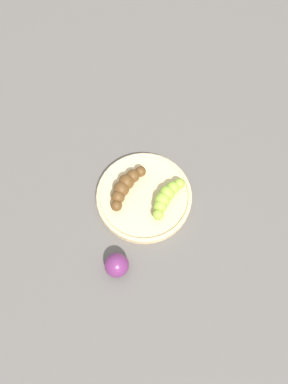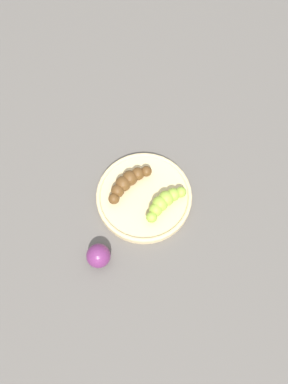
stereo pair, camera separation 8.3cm
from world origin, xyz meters
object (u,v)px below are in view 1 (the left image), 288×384
(banana_overripe, at_px, (125,186))
(fruit_bowl, at_px, (144,196))
(banana_green, at_px, (166,197))
(plum_purple, at_px, (117,265))

(banana_overripe, bearing_deg, fruit_bowl, -166.97)
(banana_green, relative_size, plum_purple, 2.16)
(fruit_bowl, xyz_separation_m, plum_purple, (0.16, 0.07, 0.01))
(fruit_bowl, distance_m, plum_purple, 0.17)
(banana_overripe, relative_size, plum_purple, 2.36)
(plum_purple, bearing_deg, fruit_bowl, -156.53)
(fruit_bowl, height_order, banana_green, banana_green)
(banana_overripe, relative_size, banana_green, 1.09)
(fruit_bowl, xyz_separation_m, banana_overripe, (0.02, -0.04, 0.03))
(fruit_bowl, height_order, plum_purple, plum_purple)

